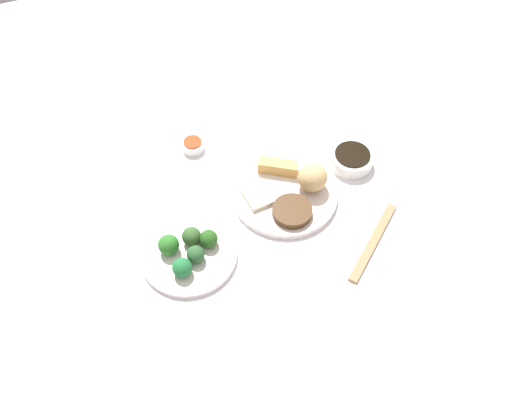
{
  "coord_description": "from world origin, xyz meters",
  "views": [
    {
      "loc": [
        0.33,
        0.7,
        1.05
      ],
      "look_at": [
        0.06,
        0.0,
        0.06
      ],
      "focal_mm": 38.42,
      "sensor_mm": 36.0,
      "label": 1
    }
  ],
  "objects_px": {
    "main_plate": "(284,194)",
    "soy_sauce_bowl": "(352,159)",
    "broccoli_plate": "(189,254)",
    "sauce_ramekin_sweet_and_sour": "(193,146)",
    "chopsticks_pair": "(373,242)"
  },
  "relations": [
    {
      "from": "soy_sauce_bowl",
      "to": "chopsticks_pair",
      "type": "relative_size",
      "value": 0.46
    },
    {
      "from": "main_plate",
      "to": "soy_sauce_bowl",
      "type": "distance_m",
      "value": 0.2
    },
    {
      "from": "main_plate",
      "to": "sauce_ramekin_sweet_and_sour",
      "type": "distance_m",
      "value": 0.27
    },
    {
      "from": "broccoli_plate",
      "to": "chopsticks_pair",
      "type": "height_order",
      "value": "broccoli_plate"
    },
    {
      "from": "main_plate",
      "to": "soy_sauce_bowl",
      "type": "xyz_separation_m",
      "value": [
        -0.19,
        -0.03,
        0.01
      ]
    },
    {
      "from": "main_plate",
      "to": "soy_sauce_bowl",
      "type": "bearing_deg",
      "value": -170.65
    },
    {
      "from": "chopsticks_pair",
      "to": "soy_sauce_bowl",
      "type": "bearing_deg",
      "value": -105.4
    },
    {
      "from": "sauce_ramekin_sweet_and_sour",
      "to": "main_plate",
      "type": "bearing_deg",
      "value": 124.6
    },
    {
      "from": "main_plate",
      "to": "broccoli_plate",
      "type": "height_order",
      "value": "main_plate"
    },
    {
      "from": "sauce_ramekin_sweet_and_sour",
      "to": "chopsticks_pair",
      "type": "distance_m",
      "value": 0.51
    },
    {
      "from": "soy_sauce_bowl",
      "to": "chopsticks_pair",
      "type": "bearing_deg",
      "value": 74.6
    },
    {
      "from": "main_plate",
      "to": "chopsticks_pair",
      "type": "bearing_deg",
      "value": 124.05
    },
    {
      "from": "broccoli_plate",
      "to": "soy_sauce_bowl",
      "type": "distance_m",
      "value": 0.47
    },
    {
      "from": "broccoli_plate",
      "to": "chopsticks_pair",
      "type": "bearing_deg",
      "value": 163.2
    },
    {
      "from": "main_plate",
      "to": "sauce_ramekin_sweet_and_sour",
      "type": "height_order",
      "value": "sauce_ramekin_sweet_and_sour"
    }
  ]
}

